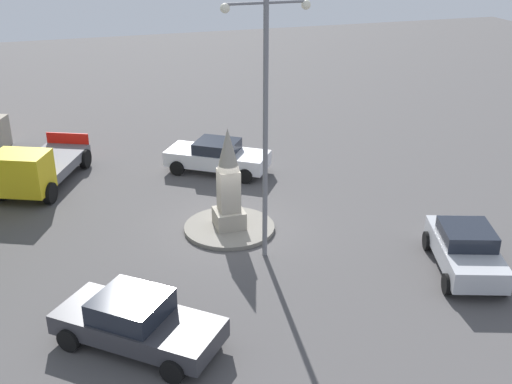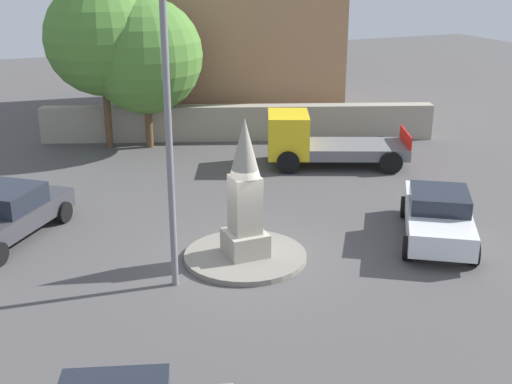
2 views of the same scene
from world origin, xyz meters
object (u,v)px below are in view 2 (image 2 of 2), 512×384
at_px(monument, 245,194).
at_px(car_dark_grey_passing, 5,214).
at_px(car_white_waiting, 438,214).
at_px(tree_near_wall, 102,38).
at_px(truck_yellow_near_island, 318,141).
at_px(tree_mid_cluster, 145,56).
at_px(corner_building, 236,20).
at_px(streetlamp, 166,76).

bearing_deg(monument, car_dark_grey_passing, 54.92).
xyz_separation_m(car_white_waiting, tree_near_wall, (13.16, 6.53, 3.75)).
bearing_deg(truck_yellow_near_island, car_white_waiting, 178.19).
bearing_deg(car_dark_grey_passing, car_white_waiting, -113.75).
bearing_deg(truck_yellow_near_island, tree_mid_cluster, 45.93).
distance_m(corner_building, tree_near_wall, 8.75).
distance_m(streetlamp, corner_building, 19.39).
distance_m(monument, car_white_waiting, 5.68).
bearing_deg(corner_building, car_white_waiting, 176.82).
xyz_separation_m(streetlamp, corner_building, (17.37, -8.60, -0.57)).
xyz_separation_m(truck_yellow_near_island, corner_building, (10.13, -0.74, 3.60)).
xyz_separation_m(monument, tree_mid_cluster, (11.63, -0.52, 1.94)).
xyz_separation_m(streetlamp, tree_near_wall, (12.89, -1.09, -0.62)).
bearing_deg(streetlamp, truck_yellow_near_island, -47.35).
bearing_deg(tree_near_wall, monument, -175.14).
bearing_deg(monument, tree_mid_cluster, -2.54).
height_order(corner_building, tree_mid_cluster, corner_building).
height_order(streetlamp, tree_near_wall, streetlamp).
xyz_separation_m(car_dark_grey_passing, tree_mid_cluster, (7.63, -6.21, 3.06)).
bearing_deg(truck_yellow_near_island, car_dark_grey_passing, 102.77).
relative_size(streetlamp, corner_building, 0.88).
relative_size(tree_near_wall, tree_mid_cluster, 1.11).
height_order(monument, car_white_waiting, monument).
xyz_separation_m(streetlamp, tree_mid_cluster, (12.29, -2.65, -1.32)).
relative_size(corner_building, tree_near_wall, 1.44).
bearing_deg(car_white_waiting, tree_mid_cluster, 21.62).
relative_size(truck_yellow_near_island, corner_building, 0.58).
height_order(truck_yellow_near_island, tree_near_wall, tree_near_wall).
bearing_deg(corner_building, streetlamp, 153.66).
height_order(car_white_waiting, corner_building, corner_building).
bearing_deg(car_white_waiting, tree_near_wall, 26.40).
height_order(car_dark_grey_passing, corner_building, corner_building).
height_order(monument, tree_mid_cluster, tree_mid_cluster).
relative_size(monument, tree_mid_cluster, 0.60).
distance_m(streetlamp, car_dark_grey_passing, 7.31).
distance_m(streetlamp, tree_near_wall, 12.95).
relative_size(car_dark_grey_passing, tree_mid_cluster, 0.75).
bearing_deg(streetlamp, car_dark_grey_passing, 37.43).
xyz_separation_m(monument, truck_yellow_near_island, (6.58, -5.73, -0.91)).
bearing_deg(tree_near_wall, streetlamp, 175.16).
xyz_separation_m(tree_near_wall, tree_mid_cluster, (-0.60, -1.56, -0.70)).
relative_size(car_white_waiting, corner_building, 0.47).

